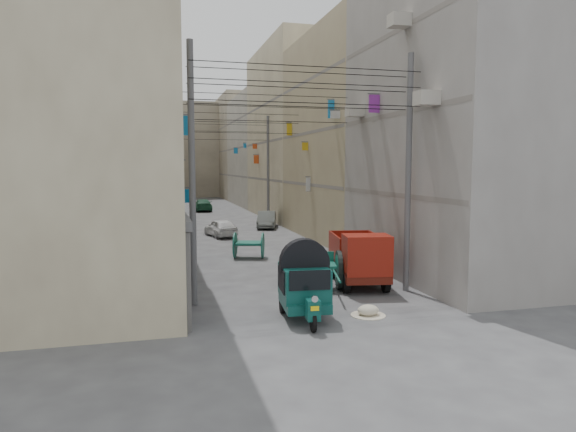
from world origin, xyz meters
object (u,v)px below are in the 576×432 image
object	(u,v)px
distant_car_white	(221,228)
feed_sack	(368,310)
horse	(302,268)
distant_car_grey	(267,220)
tonga_cart	(321,269)
second_cart	(249,245)
mini_truck	(361,261)
auto_rickshaw	(304,283)
distant_car_green	(203,205)

from	to	relation	value
distant_car_white	feed_sack	bearing A→B (deg)	84.21
horse	distant_car_grey	xyz separation A→B (m)	(2.63, 17.90, -0.20)
tonga_cart	distant_car_grey	distance (m)	18.11
second_cart	tonga_cart	bearing A→B (deg)	-61.39
tonga_cart	mini_truck	distance (m)	1.48
feed_sack	auto_rickshaw	bearing A→B (deg)	172.96
mini_truck	feed_sack	size ratio (longest dim) A/B	5.99
mini_truck	second_cart	bearing A→B (deg)	122.23
auto_rickshaw	tonga_cart	distance (m)	3.48
second_cart	distant_car_white	size ratio (longest dim) A/B	0.52
mini_truck	horse	world-z (taller)	mini_truck
feed_sack	horse	xyz separation A→B (m)	(-0.97, 3.44, 0.61)
auto_rickshaw	tonga_cart	size ratio (longest dim) A/B	0.78
mini_truck	tonga_cart	bearing A→B (deg)	-174.69
second_cart	horse	bearing A→B (deg)	-66.63
auto_rickshaw	distant_car_green	xyz separation A→B (m)	(0.44, 35.78, -0.45)
auto_rickshaw	distant_car_grey	world-z (taller)	auto_rickshaw
tonga_cart	feed_sack	xyz separation A→B (m)	(0.33, -3.34, -0.56)
tonga_cart	distant_car_grey	bearing A→B (deg)	97.00
auto_rickshaw	second_cart	size ratio (longest dim) A/B	1.51
mini_truck	distant_car_green	distance (m)	32.88
auto_rickshaw	horse	bearing A→B (deg)	80.32
mini_truck	horse	bearing A→B (deg)	-176.07
feed_sack	tonga_cart	bearing A→B (deg)	95.70
auto_rickshaw	mini_truck	distance (m)	4.22
auto_rickshaw	feed_sack	xyz separation A→B (m)	(1.85, -0.23, -0.86)
auto_rickshaw	second_cart	distance (m)	9.75
feed_sack	distant_car_green	xyz separation A→B (m)	(-1.41, 36.01, 0.41)
distant_car_green	feed_sack	bearing A→B (deg)	92.78
distant_car_white	second_cart	bearing A→B (deg)	80.35
auto_rickshaw	feed_sack	world-z (taller)	auto_rickshaw
feed_sack	distant_car_white	distance (m)	17.76
distant_car_grey	mini_truck	bearing A→B (deg)	-76.93
distant_car_white	distant_car_grey	xyz separation A→B (m)	(3.67, 3.70, 0.02)
distant_car_white	distant_car_grey	size ratio (longest dim) A/B	0.93
distant_car_white	mini_truck	bearing A→B (deg)	89.98
auto_rickshaw	distant_car_white	distance (m)	17.42
tonga_cart	second_cart	size ratio (longest dim) A/B	1.93
tonga_cart	distant_car_grey	world-z (taller)	tonga_cart
feed_sack	distant_car_white	world-z (taller)	distant_car_white
mini_truck	distant_car_grey	xyz separation A→B (m)	(0.54, 18.11, -0.38)
feed_sack	distant_car_grey	size ratio (longest dim) A/B	0.18
auto_rickshaw	distant_car_grey	xyz separation A→B (m)	(3.51, 21.11, -0.44)
horse	mini_truck	bearing A→B (deg)	158.93
auto_rickshaw	distant_car_green	distance (m)	35.79
auto_rickshaw	second_cart	world-z (taller)	auto_rickshaw
distant_car_white	distant_car_green	size ratio (longest dim) A/B	0.82
distant_car_white	distant_car_grey	distance (m)	5.21
horse	feed_sack	bearing A→B (deg)	90.46
feed_sack	distant_car_green	size ratio (longest dim) A/B	0.16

